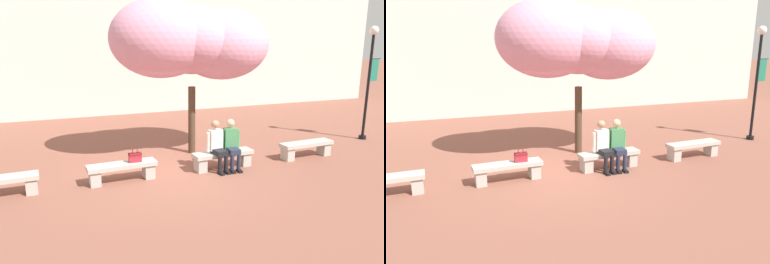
% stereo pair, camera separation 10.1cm
% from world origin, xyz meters
% --- Properties ---
extents(ground_plane, '(100.00, 100.00, 0.00)m').
position_xyz_m(ground_plane, '(0.00, 0.00, 0.00)').
color(ground_plane, brown).
extents(building_facade, '(28.00, 4.00, 9.81)m').
position_xyz_m(building_facade, '(0.00, 10.24, 4.91)').
color(building_facade, beige).
rests_on(building_facade, ground).
extents(stone_bench_near_west, '(1.65, 0.48, 0.45)m').
position_xyz_m(stone_bench_near_west, '(-1.32, 0.00, 0.30)').
color(stone_bench_near_west, '#ADA89E').
rests_on(stone_bench_near_west, ground).
extents(stone_bench_center, '(1.65, 0.48, 0.45)m').
position_xyz_m(stone_bench_center, '(1.32, 0.00, 0.30)').
color(stone_bench_center, '#ADA89E').
rests_on(stone_bench_center, ground).
extents(stone_bench_near_east, '(1.65, 0.48, 0.45)m').
position_xyz_m(stone_bench_near_east, '(3.96, 0.00, 0.30)').
color(stone_bench_near_east, '#ADA89E').
rests_on(stone_bench_near_east, ground).
extents(person_seated_left, '(0.51, 0.71, 1.29)m').
position_xyz_m(person_seated_left, '(1.11, -0.05, 0.70)').
color(person_seated_left, black).
rests_on(person_seated_left, ground).
extents(person_seated_right, '(0.51, 0.71, 1.29)m').
position_xyz_m(person_seated_right, '(1.53, -0.05, 0.70)').
color(person_seated_right, black).
rests_on(person_seated_right, ground).
extents(handbag, '(0.30, 0.15, 0.34)m').
position_xyz_m(handbag, '(-1.00, -0.00, 0.58)').
color(handbag, '#A3232D').
rests_on(handbag, stone_bench_near_west).
extents(cherry_tree_main, '(4.59, 2.69, 4.37)m').
position_xyz_m(cherry_tree_main, '(1.08, 1.56, 3.24)').
color(cherry_tree_main, '#473323').
rests_on(cherry_tree_main, ground).
extents(lamp_post_with_banner, '(0.54, 0.28, 3.71)m').
position_xyz_m(lamp_post_with_banner, '(7.07, 1.00, 2.24)').
color(lamp_post_with_banner, black).
rests_on(lamp_post_with_banner, ground).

